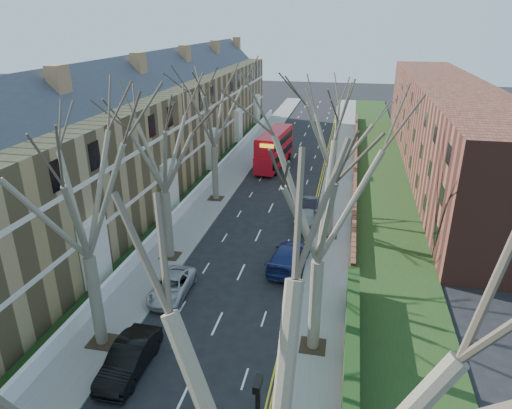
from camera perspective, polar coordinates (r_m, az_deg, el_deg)
The scene contains 17 objects.
pavement_left at distance 55.31m, azimuth -2.08°, elevation 4.83°, with size 3.00×102.00×0.12m, color slate.
pavement_right at distance 53.82m, azimuth 10.45°, elevation 3.96°, with size 3.00×102.00×0.12m, color slate.
terrace_left at distance 49.06m, azimuth -13.26°, elevation 8.61°, with size 9.70×78.00×13.60m.
flats_right at distance 57.42m, azimuth 22.58°, elevation 8.88°, with size 13.97×54.00×10.00m.
front_wall_left at distance 48.28m, azimuth -6.26°, elevation 2.77°, with size 0.30×78.00×1.00m.
grass_verge_right at distance 53.92m, azimuth 15.24°, elevation 3.67°, with size 6.00×102.00×0.06m.
tree_left_mid at distance 23.18m, azimuth -21.49°, elevation 2.89°, with size 10.50×10.50×14.71m.
tree_left_far at distance 31.71m, azimuth -11.82°, elevation 8.32°, with size 10.15×10.15×14.22m.
tree_left_dist at distance 42.68m, azimuth -5.46°, elevation 12.63°, with size 10.50×10.50×14.71m.
tree_right_mid at distance 21.43m, azimuth 8.29°, elevation 2.74°, with size 10.50×10.50×14.71m.
tree_right_far at distance 35.01m, azimuth 9.95°, elevation 9.75°, with size 10.15×10.15×14.22m.
double_decker_bus at distance 54.82m, azimuth 2.30°, elevation 6.83°, with size 3.22×10.09×4.19m.
car_left_mid at distance 25.03m, azimuth -15.58°, elevation -18.02°, with size 1.66×4.76×1.57m, color black.
car_left_far at distance 30.31m, azimuth -10.48°, elevation -9.99°, with size 2.14×4.64×1.29m, color #ABAAB0.
car_right_near at distance 32.97m, azimuth 4.11°, elevation -6.49°, with size 2.25×5.55×1.61m, color navy.
car_right_mid at distance 39.48m, azimuth 6.37°, elevation -1.55°, with size 1.85×4.59×1.56m, color gray.
car_right_far at distance 42.64m, azimuth 6.76°, elevation 0.08°, with size 1.35×3.88×1.28m, color black.
Camera 1 is at (6.78, -12.20, 16.64)m, focal length 32.00 mm.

